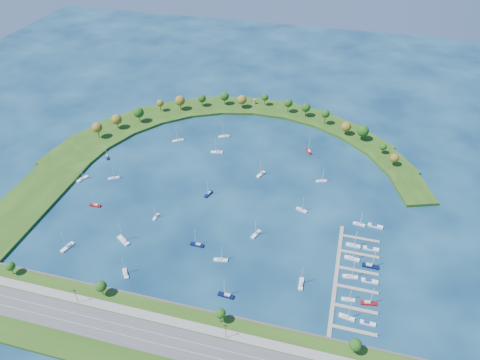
% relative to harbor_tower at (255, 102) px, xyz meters
% --- Properties ---
extents(ground, '(700.00, 700.00, 0.00)m').
position_rel_harbor_tower_xyz_m(ground, '(12.26, -121.06, -4.22)').
color(ground, '#07203F').
rests_on(ground, ground).
extents(south_shoreline, '(420.00, 43.10, 11.60)m').
position_rel_harbor_tower_xyz_m(south_shoreline, '(12.29, -243.94, -3.23)').
color(south_shoreline, '#214713').
rests_on(south_shoreline, ground).
extents(breakwater, '(286.74, 247.64, 2.00)m').
position_rel_harbor_tower_xyz_m(breakwater, '(-34.07, -72.34, -3.23)').
color(breakwater, '#214713').
rests_on(breakwater, ground).
extents(breakwater_trees, '(235.42, 95.04, 13.62)m').
position_rel_harbor_tower_xyz_m(breakwater_trees, '(-5.19, -35.64, 6.12)').
color(breakwater_trees, '#382314').
rests_on(breakwater_trees, breakwater).
extents(harbor_tower, '(2.60, 2.60, 4.34)m').
position_rel_harbor_tower_xyz_m(harbor_tower, '(0.00, 0.00, 0.00)').
color(harbor_tower, gray).
rests_on(harbor_tower, breakwater).
extents(dock_system, '(24.28, 82.00, 1.60)m').
position_rel_harbor_tower_xyz_m(dock_system, '(97.56, -182.06, -3.87)').
color(dock_system, gray).
rests_on(dock_system, ground).
extents(moored_boat_0, '(5.75, 9.13, 13.03)m').
position_rel_harbor_tower_xyz_m(moored_boat_0, '(-92.78, -139.56, -3.28)').
color(moored_boat_0, white).
rests_on(moored_boat_0, ground).
extents(moored_boat_1, '(7.90, 4.78, 11.24)m').
position_rel_harbor_tower_xyz_m(moored_boat_1, '(72.19, -98.00, -3.34)').
color(moored_boat_1, white).
rests_on(moored_boat_1, ground).
extents(moored_boat_2, '(7.88, 2.50, 11.45)m').
position_rel_harbor_tower_xyz_m(moored_boat_2, '(-69.40, -163.06, -3.33)').
color(moored_boat_2, maroon).
rests_on(moored_boat_2, ground).
extents(moored_boat_3, '(6.54, 7.62, 11.60)m').
position_rel_harbor_tower_xyz_m(moored_boat_3, '(-23.54, -211.12, -3.33)').
color(moored_boat_3, white).
rests_on(moored_boat_3, ground).
extents(moored_boat_4, '(8.38, 2.63, 12.20)m').
position_rel_harbor_tower_xyz_m(moored_boat_4, '(7.77, -179.83, -3.31)').
color(moored_boat_4, '#090F3A').
rests_on(moored_boat_4, ground).
extents(moored_boat_5, '(4.46, 8.24, 11.67)m').
position_rel_harbor_tower_xyz_m(moored_boat_5, '(-0.61, -132.41, -3.33)').
color(moored_boat_5, '#090F3A').
rests_on(moored_boat_5, ground).
extents(moored_boat_6, '(2.67, 8.65, 12.62)m').
position_rel_harbor_tower_xyz_m(moored_boat_6, '(72.26, -193.16, -3.30)').
color(moored_boat_6, white).
rests_on(moored_boat_6, ground).
extents(moored_boat_7, '(6.16, 8.47, 12.34)m').
position_rel_harbor_tower_xyz_m(moored_boat_7, '(58.37, -62.38, -3.31)').
color(moored_boat_7, maroon).
rests_on(moored_boat_7, ground).
extents(moored_boat_8, '(7.77, 6.08, 11.51)m').
position_rel_harbor_tower_xyz_m(moored_boat_8, '(-71.71, -132.93, -3.33)').
color(moored_boat_8, white).
rests_on(moored_boat_8, ground).
extents(moored_boat_9, '(9.40, 4.67, 13.31)m').
position_rel_harbor_tower_xyz_m(moored_boat_9, '(-10.28, -82.15, -3.28)').
color(moored_boat_9, white).
rests_on(moored_boat_9, ground).
extents(moored_boat_10, '(8.32, 3.70, 11.82)m').
position_rel_harbor_tower_xyz_m(moored_boat_10, '(24.78, -187.76, -3.32)').
color(moored_boat_10, white).
rests_on(moored_boat_10, ground).
extents(moored_boat_11, '(2.36, 6.71, 9.68)m').
position_rel_harbor_tower_xyz_m(moored_boat_11, '(-26.10, -162.93, -3.37)').
color(moored_boat_11, white).
rests_on(moored_boat_11, ground).
extents(moored_boat_12, '(8.92, 3.05, 12.90)m').
position_rel_harbor_tower_xyz_m(moored_boat_12, '(34.90, -211.06, -3.29)').
color(moored_boat_12, '#090F3A').
rests_on(moored_boat_12, ground).
extents(moored_boat_13, '(7.80, 4.59, 11.07)m').
position_rel_harbor_tower_xyz_m(moored_boat_13, '(63.23, -132.39, -3.34)').
color(moored_boat_13, white).
rests_on(moored_boat_13, ground).
extents(moored_boat_14, '(4.97, 9.34, 13.23)m').
position_rel_harbor_tower_xyz_m(moored_boat_14, '(-66.04, -201.50, -3.28)').
color(moored_boat_14, white).
rests_on(moored_boat_14, ground).
extents(moored_boat_15, '(10.02, 7.63, 14.74)m').
position_rel_harbor_tower_xyz_m(moored_boat_15, '(-36.33, -188.06, -3.23)').
color(moored_boat_15, white).
rests_on(moored_boat_15, ground).
extents(moored_boat_16, '(8.94, 5.89, 12.83)m').
position_rel_harbor_tower_xyz_m(moored_boat_16, '(-11.49, -58.72, -3.29)').
color(moored_boat_16, white).
rests_on(moored_boat_16, ground).
extents(moored_boat_17, '(5.55, 8.89, 12.68)m').
position_rel_harbor_tower_xyz_m(moored_boat_17, '(29.01, -101.18, -3.30)').
color(moored_boat_17, white).
rests_on(moored_boat_17, ground).
extents(moored_boat_18, '(6.42, 6.84, 10.79)m').
position_rel_harbor_tower_xyz_m(moored_boat_18, '(-89.10, -110.02, -3.35)').
color(moored_boat_18, '#090F3A').
rests_on(moored_boat_18, ground).
extents(moored_boat_19, '(8.74, 6.82, 12.94)m').
position_rel_harbor_tower_xyz_m(moored_boat_19, '(-45.33, -74.30, -3.29)').
color(moored_boat_19, white).
rests_on(moored_boat_19, ground).
extents(moored_boat_20, '(5.20, 8.45, 12.04)m').
position_rel_harbor_tower_xyz_m(moored_boat_20, '(39.72, -161.94, -3.32)').
color(moored_boat_20, white).
rests_on(moored_boat_20, ground).
extents(docked_boat_0, '(8.39, 3.59, 11.95)m').
position_rel_harbor_tower_xyz_m(docked_boat_0, '(97.78, -208.34, -3.32)').
color(docked_boat_0, white).
rests_on(docked_boat_0, ground).
extents(docked_boat_1, '(7.78, 2.47, 1.57)m').
position_rel_harbor_tower_xyz_m(docked_boat_1, '(108.25, -209.16, -3.65)').
color(docked_boat_1, white).
rests_on(docked_boat_1, ground).
extents(docked_boat_2, '(7.34, 2.86, 10.51)m').
position_rel_harbor_tower_xyz_m(docked_boat_2, '(97.80, -197.05, -3.36)').
color(docked_boat_2, white).
rests_on(docked_boat_2, ground).
extents(docked_boat_3, '(8.59, 3.63, 12.24)m').
position_rel_harbor_tower_xyz_m(docked_boat_3, '(108.28, -196.62, -3.31)').
color(docked_boat_3, maroon).
rests_on(docked_boat_3, ground).
extents(docked_boat_4, '(8.64, 3.39, 12.37)m').
position_rel_harbor_tower_xyz_m(docked_boat_4, '(97.77, -181.17, -3.31)').
color(docked_boat_4, white).
rests_on(docked_boat_4, ground).
extents(docked_boat_5, '(9.02, 2.69, 1.83)m').
position_rel_harbor_tower_xyz_m(docked_boat_5, '(108.23, -181.49, -3.55)').
color(docked_boat_5, white).
rests_on(docked_boat_5, ground).
extents(docked_boat_6, '(8.79, 3.20, 12.64)m').
position_rel_harbor_tower_xyz_m(docked_boat_6, '(97.77, -167.21, -3.30)').
color(docked_boat_6, white).
rests_on(docked_boat_6, ground).
extents(docked_boat_7, '(9.38, 2.86, 13.69)m').
position_rel_harbor_tower_xyz_m(docked_boat_7, '(108.26, -170.38, -3.26)').
color(docked_boat_7, '#090F3A').
rests_on(docked_boat_7, ground).
extents(docked_boat_8, '(8.48, 2.61, 12.37)m').
position_rel_harbor_tower_xyz_m(docked_boat_8, '(97.77, -156.40, -3.31)').
color(docked_boat_8, white).
rests_on(docked_boat_8, ground).
extents(docked_boat_9, '(9.19, 2.67, 1.87)m').
position_rel_harbor_tower_xyz_m(docked_boat_9, '(108.23, -156.45, -3.54)').
color(docked_boat_9, white).
rests_on(docked_boat_9, ground).
extents(docked_boat_10, '(7.71, 2.96, 11.05)m').
position_rel_harbor_tower_xyz_m(docked_boat_10, '(100.19, -136.62, -3.34)').
color(docked_boat_10, white).
rests_on(docked_boat_10, ground).
extents(docked_boat_11, '(9.41, 3.38, 1.88)m').
position_rel_harbor_tower_xyz_m(docked_boat_11, '(110.13, -135.73, -3.53)').
color(docked_boat_11, white).
rests_on(docked_boat_11, ground).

